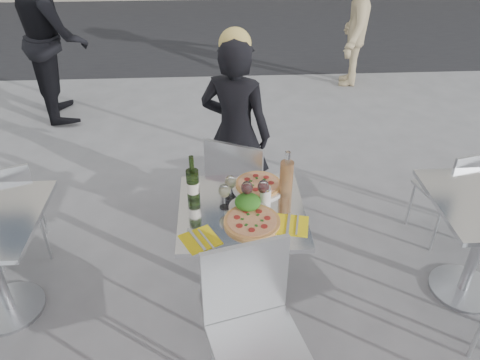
{
  "coord_description": "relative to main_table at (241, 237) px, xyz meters",
  "views": [
    {
      "loc": [
        -0.13,
        -2.13,
        2.38
      ],
      "look_at": [
        0.0,
        0.15,
        0.85
      ],
      "focal_mm": 35.0,
      "sensor_mm": 36.0,
      "label": 1
    }
  ],
  "objects": [
    {
      "name": "woman_diner",
      "position": [
        0.01,
        0.95,
        0.19
      ],
      "size": [
        0.63,
        0.52,
        1.47
      ],
      "primitive_type": "imported",
      "rotation": [
        0.0,
        0.0,
        2.76
      ],
      "color": "black",
      "rests_on": "ground"
    },
    {
      "name": "pizza_near",
      "position": [
        0.05,
        -0.13,
        0.22
      ],
      "size": [
        0.31,
        0.31,
        0.02
      ],
      "color": "#E0A057",
      "rests_on": "main_table"
    },
    {
      "name": "main_table",
      "position": [
        0.0,
        0.0,
        0.0
      ],
      "size": [
        0.72,
        0.72,
        0.75
      ],
      "color": "#B7BABF",
      "rests_on": "ground"
    },
    {
      "name": "pedestrian_b",
      "position": [
        1.6,
        3.68,
        0.24
      ],
      "size": [
        0.81,
        1.12,
        1.56
      ],
      "primitive_type": "imported",
      "rotation": [
        0.0,
        0.0,
        4.47
      ],
      "color": "tan",
      "rests_on": "ground"
    },
    {
      "name": "pedestrian_a",
      "position": [
        -1.84,
        2.97,
        0.35
      ],
      "size": [
        0.91,
        1.03,
        1.78
      ],
      "primitive_type": "imported",
      "rotation": [
        0.0,
        0.0,
        1.88
      ],
      "color": "black",
      "rests_on": "ground"
    },
    {
      "name": "salad_plate",
      "position": [
        0.04,
        0.01,
        0.25
      ],
      "size": [
        0.22,
        0.22,
        0.09
      ],
      "color": "white",
      "rests_on": "main_table"
    },
    {
      "name": "pizza_far",
      "position": [
        0.12,
        0.21,
        0.23
      ],
      "size": [
        0.32,
        0.32,
        0.03
      ],
      "color": "white",
      "rests_on": "main_table"
    },
    {
      "name": "side_chair_rfar",
      "position": [
        1.57,
        0.51,
        -0.06
      ],
      "size": [
        0.45,
        0.46,
        0.81
      ],
      "rotation": [
        0.0,
        0.0,
        3.38
      ],
      "color": "silver",
      "rests_on": "ground"
    },
    {
      "name": "side_chair_lfar",
      "position": [
        -1.54,
        0.48,
        -0.05
      ],
      "size": [
        0.48,
        0.49,
        0.82
      ],
      "rotation": [
        0.0,
        0.0,
        3.49
      ],
      "color": "silver",
      "rests_on": "ground"
    },
    {
      "name": "ground",
      "position": [
        0.0,
        0.0,
        -0.54
      ],
      "size": [
        80.0,
        80.0,
        0.0
      ],
      "primitive_type": "plane",
      "color": "slate"
    },
    {
      "name": "wineglass_red_b",
      "position": [
        0.13,
        0.05,
        0.32
      ],
      "size": [
        0.07,
        0.07,
        0.16
      ],
      "color": "white",
      "rests_on": "main_table"
    },
    {
      "name": "chair_near",
      "position": [
        0.02,
        -0.65,
        0.03
      ],
      "size": [
        0.53,
        0.54,
        0.95
      ],
      "rotation": [
        0.0,
        0.0,
        0.26
      ],
      "color": "silver",
      "rests_on": "ground"
    },
    {
      "name": "wineglass_white_a",
      "position": [
        -0.1,
        0.02,
        0.32
      ],
      "size": [
        0.07,
        0.07,
        0.16
      ],
      "color": "white",
      "rests_on": "main_table"
    },
    {
      "name": "chair_far",
      "position": [
        0.02,
        0.58,
        -0.0
      ],
      "size": [
        0.55,
        0.56,
        0.9
      ],
      "rotation": [
        0.0,
        0.0,
        2.71
      ],
      "color": "silver",
      "rests_on": "ground"
    },
    {
      "name": "street_asphalt",
      "position": [
        0.0,
        6.5,
        -0.54
      ],
      "size": [
        24.0,
        5.0,
        0.0
      ],
      "primitive_type": "cube",
      "color": "black",
      "rests_on": "ground"
    },
    {
      "name": "carafe",
      "position": [
        0.27,
        0.14,
        0.33
      ],
      "size": [
        0.08,
        0.08,
        0.29
      ],
      "color": "tan",
      "rests_on": "main_table"
    },
    {
      "name": "napkin_right",
      "position": [
        0.27,
        -0.16,
        0.21
      ],
      "size": [
        0.21,
        0.21,
        0.01
      ],
      "rotation": [
        0.0,
        0.0,
        -0.22
      ],
      "color": "yellow",
      "rests_on": "main_table"
    },
    {
      "name": "wine_bottle",
      "position": [
        -0.28,
        0.11,
        0.32
      ],
      "size": [
        0.07,
        0.08,
        0.29
      ],
      "color": "#2F4B1C",
      "rests_on": "main_table"
    },
    {
      "name": "wineglass_red_a",
      "position": [
        0.03,
        0.05,
        0.32
      ],
      "size": [
        0.07,
        0.07,
        0.16
      ],
      "color": "white",
      "rests_on": "main_table"
    },
    {
      "name": "sugar_shaker",
      "position": [
        0.14,
        0.06,
        0.26
      ],
      "size": [
        0.06,
        0.06,
        0.11
      ],
      "color": "white",
      "rests_on": "main_table"
    },
    {
      "name": "wineglass_white_b",
      "position": [
        -0.06,
        0.11,
        0.32
      ],
      "size": [
        0.07,
        0.07,
        0.16
      ],
      "color": "white",
      "rests_on": "main_table"
    },
    {
      "name": "napkin_left",
      "position": [
        -0.23,
        -0.26,
        0.21
      ],
      "size": [
        0.24,
        0.24,
        0.01
      ],
      "rotation": [
        0.0,
        0.0,
        0.48
      ],
      "color": "yellow",
      "rests_on": "main_table"
    }
  ]
}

